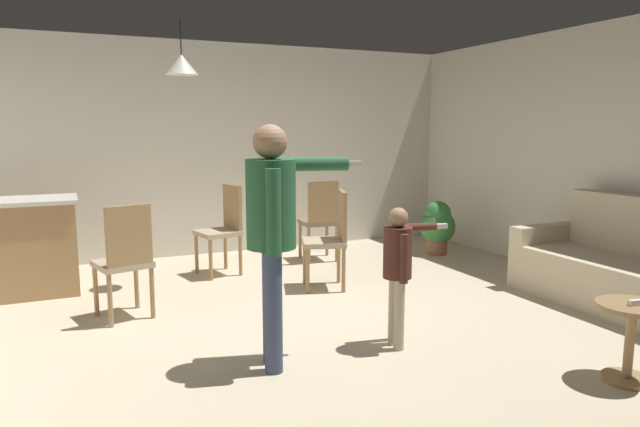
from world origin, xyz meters
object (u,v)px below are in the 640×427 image
Objects in this scene: side_table_by_couch at (630,333)px; potted_plant_corner at (438,225)px; dining_chair_centre_back at (224,226)px; person_adult at (273,220)px; dining_chair_spare at (331,235)px; dining_chair_by_counter at (320,217)px; kitchen_counter at (10,248)px; couch_floral at (618,270)px; spare_remote_on_table at (638,302)px; dining_chair_near_wall at (125,257)px; person_child at (399,261)px.

side_table_by_couch is 3.80m from potted_plant_corner.
potted_plant_corner is at bearing -105.27° from dining_chair_centre_back.
person_adult is 2.06m from dining_chair_spare.
dining_chair_by_counter is (1.57, 2.75, -0.48)m from person_adult.
potted_plant_corner is (3.12, 2.48, -0.64)m from person_adult.
kitchen_counter is at bearing -131.19° from person_adult.
side_table_by_couch is 2.42m from person_adult.
couch_floral reaches higher than spare_remote_on_table.
dining_chair_centre_back is at bearing 177.04° from potted_plant_corner.
couch_floral is 1.09× the size of person_adult.
dining_chair_near_wall and dining_chair_spare have the same top height.
dining_chair_near_wall is 3.87m from spare_remote_on_table.
kitchen_counter is at bearing 89.40° from dining_chair_spare.
dining_chair_by_counter is 1.24m from dining_chair_centre_back.
person_adult is 2.39m from spare_remote_on_table.
person_adult reaches higher than potted_plant_corner.
dining_chair_centre_back is 7.69× the size of spare_remote_on_table.
dining_chair_by_counter is at bearing 96.47° from spare_remote_on_table.
dining_chair_spare reaches higher than side_table_by_couch.
kitchen_counter is at bearing 178.31° from potted_plant_corner.
dining_chair_by_counter is at bearing -96.59° from dining_chair_centre_back.
potted_plant_corner is (1.93, 0.86, -0.16)m from dining_chair_spare.
dining_chair_by_counter is at bearing 96.43° from side_table_by_couch.
dining_chair_by_counter is 1.58m from potted_plant_corner.
person_child reaches higher than couch_floral.
dining_chair_centre_back is (2.11, -0.00, 0.07)m from kitchen_counter.
couch_floral is 2.59× the size of potted_plant_corner.
spare_remote_on_table is at bearing -168.49° from dining_chair_centre_back.
dining_chair_spare reaches higher than kitchen_counter.
potted_plant_corner is at bearing 0.08° from dining_chair_near_wall.
spare_remote_on_table is (0.01, -0.03, 0.21)m from side_table_by_couch.
dining_chair_by_counter reaches higher than potted_plant_corner.
person_adult is at bearing -55.88° from kitchen_counter.
dining_chair_centre_back reaches higher than kitchen_counter.
kitchen_counter is 1.26× the size of dining_chair_near_wall.
dining_chair_by_counter reaches higher than side_table_by_couch.
person_child is at bearing -130.62° from potted_plant_corner.
person_child is 2.85m from dining_chair_by_counter.
person_adult is 2.38× the size of potted_plant_corner.
couch_floral is 4.00m from dining_chair_centre_back.
couch_floral reaches higher than potted_plant_corner.
kitchen_counter is 1.26× the size of dining_chair_centre_back.
couch_floral is 2.43m from person_child.
couch_floral is at bearing -33.37° from dining_chair_near_wall.
side_table_by_couch is at bearing 101.50° from spare_remote_on_table.
dining_chair_spare is 1.44× the size of potted_plant_corner.
kitchen_counter is (-5.15, 2.60, 0.15)m from couch_floral.
spare_remote_on_table is at bearing 52.22° from person_child.
dining_chair_by_counter and dining_chair_near_wall have the same top height.
side_table_by_couch is at bearing -145.29° from dining_chair_spare.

